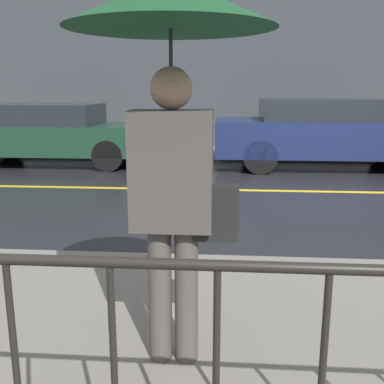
{
  "coord_description": "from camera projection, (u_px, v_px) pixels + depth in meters",
  "views": [
    {
      "loc": [
        -1.48,
        -7.37,
        1.66
      ],
      "look_at": [
        -1.84,
        -2.79,
        0.6
      ],
      "focal_mm": 42.0,
      "sensor_mm": 36.0,
      "label": 1
    }
  ],
  "objects": [
    {
      "name": "ground_plane",
      "position": [
        316.0,
        192.0,
        7.42
      ],
      "size": [
        80.0,
        80.0,
        0.0
      ],
      "primitive_type": "plane",
      "color": "black"
    },
    {
      "name": "lane_marking",
      "position": [
        316.0,
        191.0,
        7.42
      ],
      "size": [
        25.2,
        0.12,
        0.01
      ],
      "color": "gold",
      "rests_on": "ground_plane"
    },
    {
      "name": "car_dark_green",
      "position": [
        51.0,
        133.0,
        9.96
      ],
      "size": [
        4.58,
        1.72,
        1.33
      ],
      "color": "#193828",
      "rests_on": "ground_plane"
    },
    {
      "name": "pedestrian",
      "position": [
        172.0,
        65.0,
        2.28
      ],
      "size": [
        1.07,
        1.07,
        2.08
      ],
      "rotation": [
        0.0,
        0.0,
        3.14
      ],
      "color": "#4C4742",
      "rests_on": "sidewalk_near"
    },
    {
      "name": "sidewalk_far",
      "position": [
        284.0,
        152.0,
        11.6
      ],
      "size": [
        28.0,
        1.95,
        0.11
      ],
      "color": "slate",
      "rests_on": "ground_plane"
    },
    {
      "name": "building_storefront",
      "position": [
        283.0,
        57.0,
        12.14
      ],
      "size": [
        28.0,
        0.3,
        4.98
      ],
      "color": "#383D42",
      "rests_on": "ground_plane"
    },
    {
      "name": "car_navy",
      "position": [
        327.0,
        132.0,
        9.49
      ],
      "size": [
        4.76,
        1.84,
        1.46
      ],
      "color": "#19234C",
      "rests_on": "ground_plane"
    }
  ]
}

